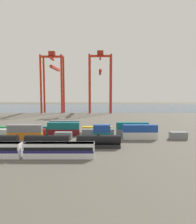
% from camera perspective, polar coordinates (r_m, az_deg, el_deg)
% --- Properties ---
extents(ground_plane, '(420.00, 420.00, 0.00)m').
position_cam_1_polar(ground_plane, '(116.08, -8.43, -2.94)').
color(ground_plane, '#5B564C').
extents(harbour_water, '(400.00, 110.00, 0.01)m').
position_cam_1_polar(harbour_water, '(222.41, -4.52, 1.17)').
color(harbour_water, '#384C60').
rests_on(harbour_water, ground_plane).
extents(passenger_train, '(37.03, 3.14, 3.90)m').
position_cam_1_polar(passenger_train, '(59.18, -19.70, -9.39)').
color(passenger_train, silver).
rests_on(passenger_train, ground_plane).
extents(freight_tank_row, '(44.33, 2.79, 4.25)m').
position_cam_1_polar(freight_tank_row, '(67.10, -13.64, -7.59)').
color(freight_tank_row, '#232326').
rests_on(freight_tank_row, ground_plane).
extents(shipping_container_2, '(12.10, 2.44, 2.60)m').
position_cam_1_polar(shipping_container_2, '(81.05, -19.08, -5.97)').
color(shipping_container_2, orange).
rests_on(shipping_container_2, ground_plane).
extents(shipping_container_3, '(12.10, 2.44, 2.60)m').
position_cam_1_polar(shipping_container_3, '(80.58, -19.14, -4.16)').
color(shipping_container_3, slate).
rests_on(shipping_container_3, shipping_container_2).
extents(shipping_container_4, '(6.04, 2.44, 2.60)m').
position_cam_1_polar(shipping_container_4, '(77.75, -9.45, -6.22)').
color(shipping_container_4, slate).
rests_on(shipping_container_4, ground_plane).
extents(shipping_container_5, '(6.04, 2.44, 2.60)m').
position_cam_1_polar(shipping_container_5, '(76.78, 0.72, -6.29)').
color(shipping_container_5, '#146066').
rests_on(shipping_container_5, ground_plane).
extents(shipping_container_6, '(6.04, 2.44, 2.60)m').
position_cam_1_polar(shipping_container_6, '(76.29, 0.73, -4.38)').
color(shipping_container_6, '#1C4299').
rests_on(shipping_container_6, shipping_container_5).
extents(shipping_container_7, '(12.10, 2.44, 2.60)m').
position_cam_1_polar(shipping_container_7, '(78.22, 10.84, -6.17)').
color(shipping_container_7, silver).
rests_on(shipping_container_7, ground_plane).
extents(shipping_container_8, '(12.10, 2.44, 2.60)m').
position_cam_1_polar(shipping_container_8, '(77.73, 10.88, -4.29)').
color(shipping_container_8, '#1C4299').
rests_on(shipping_container_8, shipping_container_7).
extents(shipping_container_9, '(6.04, 2.44, 2.60)m').
position_cam_1_polar(shipping_container_9, '(81.94, 20.31, -5.88)').
color(shipping_container_9, slate).
rests_on(shipping_container_9, ground_plane).
extents(shipping_container_13, '(12.10, 2.44, 2.60)m').
position_cam_1_polar(shipping_container_13, '(86.64, -18.08, -5.20)').
color(shipping_container_13, '#AD211C').
rests_on(shipping_container_13, ground_plane).
extents(shipping_container_14, '(12.10, 2.44, 2.60)m').
position_cam_1_polar(shipping_container_14, '(83.57, -9.42, -5.39)').
color(shipping_container_14, maroon).
rests_on(shipping_container_14, ground_plane).
extents(shipping_container_15, '(12.10, 2.44, 2.60)m').
position_cam_1_polar(shipping_container_15, '(83.12, -9.44, -3.63)').
color(shipping_container_15, '#146066').
rests_on(shipping_container_15, shipping_container_14).
extents(shipping_container_16, '(12.10, 2.44, 2.60)m').
position_cam_1_polar(shipping_container_16, '(82.52, -0.30, -5.45)').
color(shipping_container_16, slate).
rests_on(shipping_container_16, ground_plane).
extents(shipping_container_17, '(12.10, 2.44, 2.60)m').
position_cam_1_polar(shipping_container_17, '(83.56, 8.81, -5.38)').
color(shipping_container_17, slate).
rests_on(shipping_container_17, ground_plane).
extents(shipping_container_18, '(12.10, 2.44, 2.60)m').
position_cam_1_polar(shipping_container_18, '(83.11, 8.83, -3.62)').
color(shipping_container_18, '#146066').
rests_on(shipping_container_18, shipping_container_17).
extents(shipping_container_21, '(12.10, 2.44, 2.60)m').
position_cam_1_polar(shipping_container_21, '(92.30, -17.28, -4.52)').
color(shipping_container_21, '#146066').
rests_on(shipping_container_21, ground_plane).
extents(shipping_container_22, '(12.10, 2.44, 2.60)m').
position_cam_1_polar(shipping_container_22, '(89.34, -9.08, -4.67)').
color(shipping_container_22, gold).
rests_on(shipping_container_22, ground_plane).
extents(shipping_container_23, '(12.10, 2.44, 2.60)m').
position_cam_1_polar(shipping_container_23, '(88.91, -9.11, -3.02)').
color(shipping_container_23, slate).
rests_on(shipping_container_23, shipping_container_22).
extents(shipping_container_24, '(12.10, 2.44, 2.60)m').
position_cam_1_polar(shipping_container_24, '(88.29, -0.51, -4.72)').
color(shipping_container_24, gold).
rests_on(shipping_container_24, ground_plane).
extents(gantry_crane_west, '(17.47, 34.18, 47.74)m').
position_cam_1_polar(gantry_crane_west, '(176.02, -12.16, 9.38)').
color(gantry_crane_west, red).
rests_on(gantry_crane_west, ground_plane).
extents(gantry_crane_central, '(18.13, 33.57, 48.20)m').
position_cam_1_polar(gantry_crane_central, '(172.21, 0.31, 9.44)').
color(gantry_crane_central, red).
rests_on(gantry_crane_central, ground_plane).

